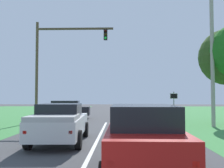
# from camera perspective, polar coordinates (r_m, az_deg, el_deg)

# --- Properties ---
(ground_plane) EXTENTS (120.00, 120.00, 0.00)m
(ground_plane) POSITION_cam_1_polar(r_m,az_deg,el_deg) (13.59, -3.16, -12.06)
(ground_plane) COLOR #424244
(red_suv_near) EXTENTS (2.30, 4.52, 1.95)m
(red_suv_near) POSITION_cam_1_polar(r_m,az_deg,el_deg) (7.59, 6.87, -11.66)
(red_suv_near) COLOR #9E1411
(red_suv_near) RESTS_ON ground_plane
(pickup_truck_lead) EXTENTS (2.53, 5.66, 1.86)m
(pickup_truck_lead) POSITION_cam_1_polar(r_m,az_deg,el_deg) (12.78, -11.23, -8.28)
(pickup_truck_lead) COLOR silver
(pickup_truck_lead) RESTS_ON ground_plane
(traffic_light) EXTENTS (6.76, 0.40, 8.69)m
(traffic_light) POSITION_cam_1_polar(r_m,az_deg,el_deg) (23.26, -12.36, 5.77)
(traffic_light) COLOR brown
(traffic_light) RESTS_ON ground_plane
(keep_moving_sign) EXTENTS (0.60, 0.09, 2.59)m
(keep_moving_sign) POSITION_cam_1_polar(r_m,az_deg,el_deg) (20.68, 13.37, -4.20)
(keep_moving_sign) COLOR gray
(keep_moving_sign) RESTS_ON ground_plane
(crossing_suv_far) EXTENTS (4.42, 2.15, 1.78)m
(crossing_suv_far) POSITION_cam_1_polar(r_m,az_deg,el_deg) (26.51, -9.77, -5.45)
(crossing_suv_far) COLOR black
(crossing_suv_far) RESTS_ON ground_plane
(utility_pole_right) EXTENTS (0.28, 0.28, 9.66)m
(utility_pole_right) POSITION_cam_1_polar(r_m,az_deg,el_deg) (20.54, 21.09, 4.78)
(utility_pole_right) COLOR #9E998E
(utility_pole_right) RESTS_ON ground_plane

